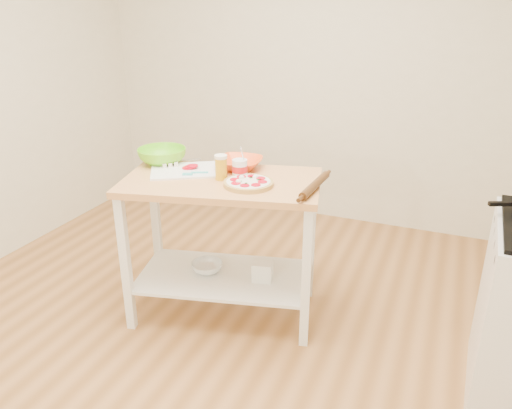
{
  "coord_description": "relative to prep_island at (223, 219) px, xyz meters",
  "views": [
    {
      "loc": [
        1.15,
        -1.96,
        1.86
      ],
      "look_at": [
        0.12,
        0.54,
        0.75
      ],
      "focal_mm": 35.0,
      "sensor_mm": 36.0,
      "label": 1
    }
  ],
  "objects": [
    {
      "name": "prep_island",
      "position": [
        0.0,
        0.0,
        0.0
      ],
      "size": [
        1.25,
        0.87,
        0.9
      ],
      "rotation": [
        0.0,
        0.0,
        0.23
      ],
      "color": "tan",
      "rests_on": "ground"
    },
    {
      "name": "yogurt_tub",
      "position": [
        0.09,
        0.07,
        0.31
      ],
      "size": [
        0.09,
        0.09,
        0.19
      ],
      "color": "white",
      "rests_on": "prep_island"
    },
    {
      "name": "orange_bowl",
      "position": [
        0.02,
        0.21,
        0.29
      ],
      "size": [
        0.3,
        0.3,
        0.07
      ],
      "primitive_type": "imported",
      "rotation": [
        0.0,
        0.0,
        0.1
      ],
      "color": "#FF581F",
      "rests_on": "prep_island"
    },
    {
      "name": "beer_pint",
      "position": [
        0.0,
        -0.0,
        0.33
      ],
      "size": [
        0.07,
        0.07,
        0.15
      ],
      "color": "gold",
      "rests_on": "prep_island"
    },
    {
      "name": "knife",
      "position": [
        -0.41,
        0.15,
        0.27
      ],
      "size": [
        0.23,
        0.18,
        0.01
      ],
      "rotation": [
        0.0,
        0.0,
        0.61
      ],
      "color": "silver",
      "rests_on": "cutting_board"
    },
    {
      "name": "shelf_glass_bowl",
      "position": [
        -0.12,
        -0.0,
        -0.36
      ],
      "size": [
        0.24,
        0.24,
        0.06
      ],
      "primitive_type": "imported",
      "rotation": [
        0.0,
        0.0,
        0.25
      ],
      "color": "silver",
      "rests_on": "prep_island"
    },
    {
      "name": "room_shell",
      "position": [
        0.08,
        -0.49,
        0.7
      ],
      "size": [
        4.04,
        4.54,
        2.74
      ],
      "color": "#B07741",
      "rests_on": "ground"
    },
    {
      "name": "spatula",
      "position": [
        -0.18,
        -0.01,
        0.27
      ],
      "size": [
        0.14,
        0.11,
        0.01
      ],
      "rotation": [
        0.0,
        0.0,
        0.42
      ],
      "color": "#40BEBE",
      "rests_on": "cutting_board"
    },
    {
      "name": "cutting_board",
      "position": [
        -0.27,
        0.04,
        0.26
      ],
      "size": [
        0.5,
        0.46,
        0.04
      ],
      "rotation": [
        0.0,
        0.0,
        0.54
      ],
      "color": "white",
      "rests_on": "prep_island"
    },
    {
      "name": "shelf_bin",
      "position": [
        0.24,
        0.05,
        -0.33
      ],
      "size": [
        0.14,
        0.14,
        0.12
      ],
      "primitive_type": "cube",
      "rotation": [
        0.0,
        0.0,
        0.23
      ],
      "color": "white",
      "rests_on": "prep_island"
    },
    {
      "name": "rolling_pin",
      "position": [
        0.55,
        0.04,
        0.28
      ],
      "size": [
        0.07,
        0.39,
        0.04
      ],
      "primitive_type": "cylinder",
      "rotation": [
        1.57,
        0.0,
        -0.05
      ],
      "color": "#4E2C12",
      "rests_on": "prep_island"
    },
    {
      "name": "green_bowl",
      "position": [
        -0.49,
        0.14,
        0.3
      ],
      "size": [
        0.4,
        0.4,
        0.1
      ],
      "primitive_type": "imported",
      "rotation": [
        0.0,
        0.0,
        0.42
      ],
      "color": "#6BD219",
      "rests_on": "prep_island"
    },
    {
      "name": "pizza",
      "position": [
        0.19,
        -0.04,
        0.27
      ],
      "size": [
        0.28,
        0.28,
        0.04
      ],
      "rotation": [
        0.0,
        0.0,
        0.67
      ],
      "color": "tan",
      "rests_on": "prep_island"
    }
  ]
}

